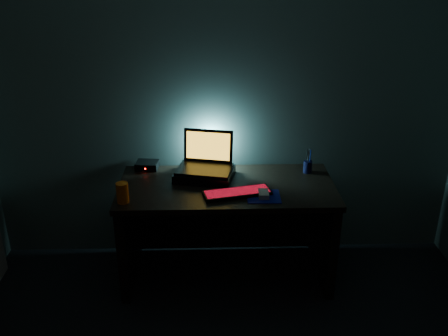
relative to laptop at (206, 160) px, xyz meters
name	(u,v)px	position (x,y,z in m)	size (l,w,h in m)	color
room	(243,257)	(0.14, -1.79, 0.38)	(3.50, 4.00, 2.50)	black
desk	(227,214)	(0.14, -0.12, -0.38)	(1.50, 0.70, 0.75)	black
riser	(205,174)	(-0.01, -0.05, -0.09)	(0.40, 0.30, 0.06)	black
laptop	(206,160)	(0.00, 0.00, 0.00)	(0.43, 0.36, 0.26)	black
keyboard	(237,193)	(0.21, -0.32, -0.11)	(0.47, 0.24, 0.03)	black
mousepad	(264,196)	(0.38, -0.36, -0.12)	(0.22, 0.20, 0.00)	navy
mouse	(264,194)	(0.38, -0.36, -0.10)	(0.07, 0.11, 0.03)	gray
pen_cup	(308,167)	(0.74, 0.02, -0.07)	(0.06, 0.06, 0.09)	black
juice_glass	(123,193)	(-0.54, -0.41, -0.05)	(0.08, 0.08, 0.14)	#DC540B
router	(147,165)	(-0.44, 0.13, -0.09)	(0.17, 0.15, 0.05)	black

